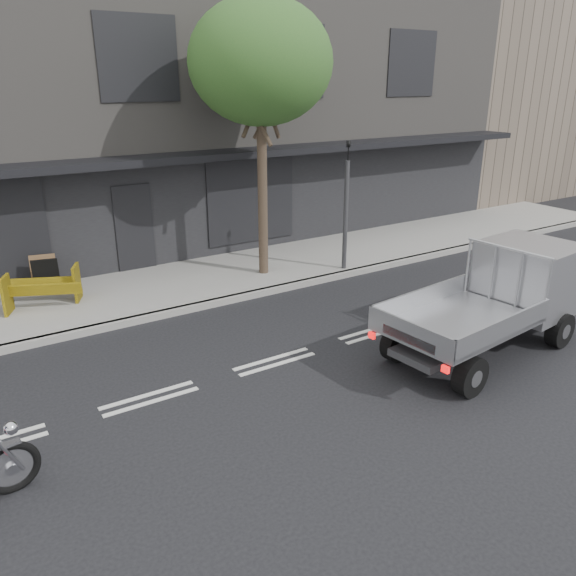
{
  "coord_description": "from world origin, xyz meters",
  "views": [
    {
      "loc": [
        -4.76,
        -7.98,
        4.92
      ],
      "look_at": [
        0.61,
        0.5,
        1.18
      ],
      "focal_mm": 35.0,
      "sensor_mm": 36.0,
      "label": 1
    }
  ],
  "objects_px": {
    "flatbed_ute": "(516,285)",
    "street_tree": "(260,63)",
    "traffic_light_pole": "(346,213)",
    "construction_barrier": "(45,291)",
    "sandwich_board": "(46,277)"
  },
  "relations": [
    {
      "from": "sandwich_board",
      "to": "flatbed_ute",
      "type": "bearing_deg",
      "value": -31.08
    },
    {
      "from": "sandwich_board",
      "to": "construction_barrier",
      "type": "bearing_deg",
      "value": -89.89
    },
    {
      "from": "flatbed_ute",
      "to": "sandwich_board",
      "type": "relative_size",
      "value": 4.95
    },
    {
      "from": "flatbed_ute",
      "to": "construction_barrier",
      "type": "height_order",
      "value": "flatbed_ute"
    },
    {
      "from": "construction_barrier",
      "to": "traffic_light_pole",
      "type": "bearing_deg",
      "value": -9.25
    },
    {
      "from": "flatbed_ute",
      "to": "construction_barrier",
      "type": "distance_m",
      "value": 9.86
    },
    {
      "from": "flatbed_ute",
      "to": "street_tree",
      "type": "bearing_deg",
      "value": 105.52
    },
    {
      "from": "construction_barrier",
      "to": "sandwich_board",
      "type": "height_order",
      "value": "sandwich_board"
    },
    {
      "from": "street_tree",
      "to": "sandwich_board",
      "type": "xyz_separation_m",
      "value": [
        -5.12,
        1.25,
        -4.67
      ]
    },
    {
      "from": "street_tree",
      "to": "traffic_light_pole",
      "type": "height_order",
      "value": "street_tree"
    },
    {
      "from": "traffic_light_pole",
      "to": "sandwich_board",
      "type": "distance_m",
      "value": 7.49
    },
    {
      "from": "street_tree",
      "to": "construction_barrier",
      "type": "distance_m",
      "value": 7.1
    },
    {
      "from": "traffic_light_pole",
      "to": "construction_barrier",
      "type": "height_order",
      "value": "traffic_light_pole"
    },
    {
      "from": "traffic_light_pole",
      "to": "street_tree",
      "type": "bearing_deg",
      "value": 156.97
    },
    {
      "from": "traffic_light_pole",
      "to": "construction_barrier",
      "type": "relative_size",
      "value": 2.23
    }
  ]
}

